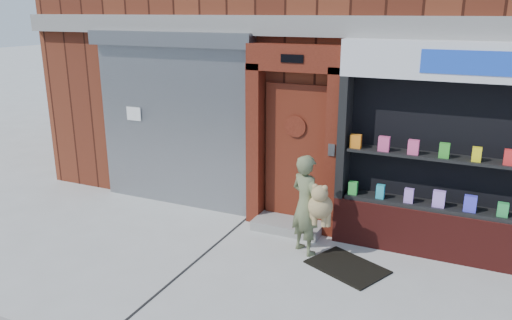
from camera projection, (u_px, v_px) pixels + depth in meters
The scene contains 6 objects.
ground at pixel (296, 293), 6.21m from camera, with size 80.00×80.00×0.00m, color #9E9E99.
shutter_bay at pixel (173, 110), 8.59m from camera, with size 3.10×0.30×3.04m.
red_door_bay at pixel (294, 139), 7.71m from camera, with size 1.52×0.58×2.90m.
pharmacy_bay at pixel (467, 165), 6.70m from camera, with size 3.50×0.41×3.00m.
woman at pixel (308, 205), 7.03m from camera, with size 0.73×0.57×1.46m.
doormat at pixel (347, 267), 6.80m from camera, with size 0.99×0.70×0.02m, color black.
Camera 1 is at (1.82, -5.18, 3.37)m, focal length 35.00 mm.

